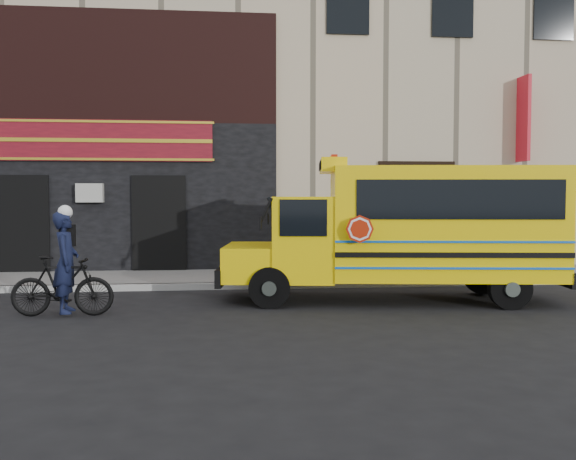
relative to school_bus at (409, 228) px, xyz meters
The scene contains 8 objects.
ground 2.81m from the school_bus, 166.88° to the right, with size 120.00×120.00×0.00m, color black.
curb 3.41m from the school_bus, 138.28° to the left, with size 40.00×0.20×0.15m, color #9D9C97.
sidewalk 4.48m from the school_bus, 122.99° to the left, with size 40.00×3.00×0.15m, color #63605C.
building 11.19m from the school_bus, 103.37° to the left, with size 20.00×10.70×12.00m.
school_bus is the anchor object (origin of this frame).
sign_pole 3.58m from the school_bus, 36.74° to the left, with size 0.06×0.25×2.88m.
bicycle 6.85m from the school_bus, behind, with size 0.51×1.82×1.09m, color black.
cyclist 6.74m from the school_bus, behind, with size 0.67×0.44×1.84m, color black.
Camera 1 is at (-1.58, -12.28, 2.16)m, focal length 40.00 mm.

